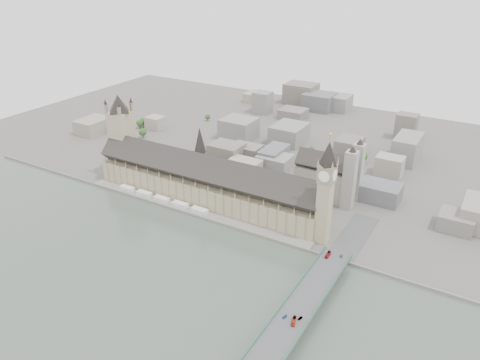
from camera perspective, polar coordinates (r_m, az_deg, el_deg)
The scene contains 19 objects.
ground at distance 498.70m, azimuth -5.40°, elevation -3.46°, with size 900.00×900.00×0.00m, color #595651.
river_thames at distance 400.56m, azimuth -19.55°, elevation -13.26°, with size 600.00×600.00×0.00m, color #404C42.
embankment_wall at distance 487.54m, azimuth -6.43°, elevation -4.05°, with size 600.00×1.50×3.00m, color gray.
river_terrace at distance 492.97m, azimuth -5.91°, elevation -3.73°, with size 270.00×15.00×2.00m, color gray.
terrace_tents at distance 514.12m, azimuth -9.51°, elevation -2.27°, with size 118.00×7.00×4.00m.
palace_of_westminster at distance 502.38m, azimuth -4.21°, elevation -0.26°, with size 265.00×40.73×55.44m.
elizabeth_tower at distance 420.58m, azimuth 10.44°, elevation -0.70°, with size 17.00×17.00×107.50m.
victoria_tower at distance 567.61m, azimuth -14.23°, elevation 5.68°, with size 30.00×30.00×100.00m.
central_tower at distance 498.16m, azimuth -4.88°, elevation 3.91°, with size 13.00×13.00×48.00m.
westminster_bridge at distance 366.98m, azimuth 7.85°, elevation -14.82°, with size 25.00×325.00×10.25m, color #474749.
bridge_parapets at distance 332.61m, azimuth 4.72°, elevation -18.47°, with size 25.00×235.00×1.15m, color #315A48, non-canonical shape.
westminster_abbey at distance 517.03m, azimuth 10.80°, elevation 0.40°, with size 68.00×36.00×64.00m.
city_skyline_inland at distance 686.54m, azimuth 6.50°, elevation 6.58°, with size 720.00×360.00×38.00m, color gray, non-canonical shape.
park_trees at distance 544.07m, azimuth -2.64°, elevation 0.13°, with size 110.00×30.00×15.00m, color #294E1C, non-canonical shape.
red_bus_north at distance 410.90m, azimuth 10.68°, elevation -8.92°, with size 2.41×10.32×2.87m, color #A3121E.
red_bus_south at distance 343.34m, azimuth 6.58°, elevation -16.69°, with size 2.29×9.80×2.73m, color red.
car_blue at distance 346.95m, azimuth 5.47°, elevation -16.22°, with size 1.74×4.32×1.47m, color #1955A8.
car_silver at distance 346.85m, azimuth 7.35°, elevation -16.37°, with size 1.38×3.95×1.30m, color gray.
car_approach at distance 412.39m, azimuth 12.24°, elevation -9.07°, with size 1.88×4.62×1.34m, color gray.
Camera 1 is at (259.96, -349.92, 242.23)m, focal length 35.00 mm.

